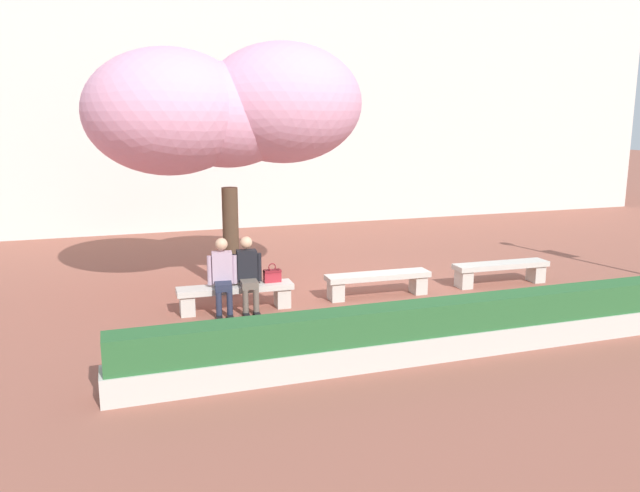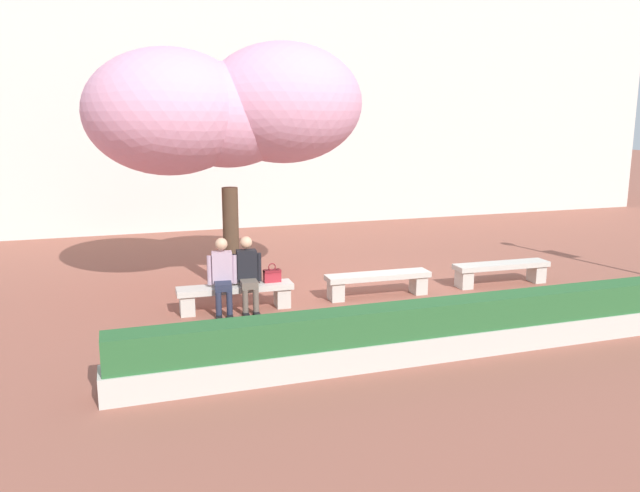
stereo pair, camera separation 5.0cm
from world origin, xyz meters
The scene contains 10 objects.
ground_plane centered at (0.00, 0.00, 0.00)m, with size 100.00×100.00×0.00m, color #8E5142.
building_facade centered at (0.00, 10.26, 3.86)m, with size 28.00×4.00×7.72m, color beige.
stone_bench_west_end centered at (-2.69, 0.00, 0.31)m, with size 2.01×0.49×0.45m.
stone_bench_near_west centered at (0.00, 0.00, 0.31)m, with size 2.01×0.49×0.45m.
stone_bench_center centered at (2.69, 0.00, 0.31)m, with size 2.01×0.49×0.45m.
person_seated_left centered at (-2.92, -0.05, 0.70)m, with size 0.51×0.71×1.29m.
person_seated_right centered at (-2.48, -0.05, 0.70)m, with size 0.51×0.70×1.29m.
handbag centered at (-2.03, 0.02, 0.58)m, with size 0.30×0.15×0.34m.
cherry_tree_main centered at (-2.60, 1.27, 3.43)m, with size 5.04×3.33×4.66m.
planter_hedge_foreground centered at (0.00, -3.03, 0.39)m, with size 9.83×0.50×0.80m.
Camera 1 is at (-4.68, -10.32, 3.26)m, focal length 35.00 mm.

